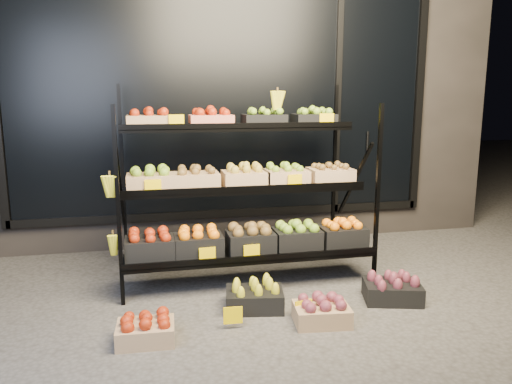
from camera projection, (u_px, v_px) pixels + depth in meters
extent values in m
plane|color=#514F4C|center=(260.00, 302.00, 3.82)|extent=(24.00, 24.00, 0.00)
cube|color=#2D2826|center=(212.00, 79.00, 5.98)|extent=(6.00, 2.00, 3.50)
cube|color=black|center=(225.00, 96.00, 5.04)|extent=(4.20, 0.04, 2.40)
cube|color=black|center=(227.00, 213.00, 5.26)|extent=(4.30, 0.06, 0.08)
cube|color=black|center=(419.00, 96.00, 5.48)|extent=(0.08, 0.06, 2.50)
cube|color=black|center=(338.00, 96.00, 5.28)|extent=(0.06, 0.06, 2.50)
cylinder|color=black|center=(367.00, 143.00, 5.42)|extent=(0.02, 0.02, 0.25)
cube|color=black|center=(118.00, 208.00, 3.64)|extent=(0.03, 0.03, 1.50)
cube|color=black|center=(378.00, 196.00, 4.07)|extent=(0.03, 0.03, 1.50)
cube|color=black|center=(123.00, 177.00, 4.55)|extent=(0.03, 0.03, 1.66)
cube|color=black|center=(334.00, 170.00, 4.99)|extent=(0.03, 0.03, 1.66)
cube|color=black|center=(251.00, 255.00, 4.11)|extent=(2.05, 0.42, 0.03)
cube|color=black|center=(256.00, 259.00, 3.91)|extent=(2.05, 0.02, 0.05)
cube|color=black|center=(243.00, 189.00, 4.30)|extent=(2.05, 0.40, 0.03)
cube|color=black|center=(248.00, 189.00, 4.11)|extent=(2.05, 0.02, 0.05)
cube|color=black|center=(237.00, 129.00, 4.49)|extent=(2.05, 0.40, 0.03)
cube|color=black|center=(241.00, 126.00, 4.31)|extent=(2.05, 0.02, 0.05)
cube|color=tan|center=(149.00, 122.00, 4.32)|extent=(0.38, 0.28, 0.11)
ellipsoid|color=#A91E0C|center=(149.00, 112.00, 4.30)|extent=(0.32, 0.24, 0.07)
cube|color=tan|center=(211.00, 121.00, 4.43)|extent=(0.38, 0.28, 0.11)
ellipsoid|color=#A91E0C|center=(211.00, 111.00, 4.42)|extent=(0.32, 0.24, 0.07)
cube|color=black|center=(264.00, 120.00, 4.53)|extent=(0.38, 0.28, 0.11)
ellipsoid|color=#80AA2A|center=(264.00, 111.00, 4.52)|extent=(0.32, 0.24, 0.07)
cube|color=black|center=(313.00, 120.00, 4.64)|extent=(0.38, 0.28, 0.11)
ellipsoid|color=#80AA2A|center=(314.00, 111.00, 4.62)|extent=(0.32, 0.24, 0.07)
cube|color=tan|center=(150.00, 183.00, 4.12)|extent=(0.38, 0.28, 0.14)
ellipsoid|color=#80AA2A|center=(150.00, 171.00, 4.10)|extent=(0.32, 0.24, 0.07)
cube|color=tan|center=(196.00, 181.00, 4.20)|extent=(0.38, 0.28, 0.14)
ellipsoid|color=brown|center=(196.00, 169.00, 4.18)|extent=(0.32, 0.24, 0.07)
cube|color=tan|center=(245.00, 179.00, 4.29)|extent=(0.38, 0.28, 0.14)
ellipsoid|color=gold|center=(245.00, 168.00, 4.27)|extent=(0.32, 0.24, 0.07)
cube|color=tan|center=(285.00, 178.00, 4.37)|extent=(0.38, 0.28, 0.14)
ellipsoid|color=#80AA2A|center=(286.00, 166.00, 4.35)|extent=(0.32, 0.24, 0.07)
cube|color=tan|center=(330.00, 176.00, 4.45)|extent=(0.38, 0.28, 0.14)
ellipsoid|color=brown|center=(331.00, 165.00, 4.44)|extent=(0.32, 0.24, 0.07)
cube|color=black|center=(150.00, 249.00, 3.92)|extent=(0.38, 0.28, 0.18)
ellipsoid|color=#A91E0C|center=(149.00, 235.00, 3.89)|extent=(0.32, 0.24, 0.07)
cube|color=black|center=(199.00, 246.00, 4.00)|extent=(0.38, 0.28, 0.18)
ellipsoid|color=orange|center=(198.00, 232.00, 3.98)|extent=(0.32, 0.24, 0.07)
cube|color=black|center=(251.00, 243.00, 4.09)|extent=(0.38, 0.28, 0.18)
ellipsoid|color=brown|center=(251.00, 229.00, 4.07)|extent=(0.32, 0.24, 0.07)
cube|color=black|center=(297.00, 240.00, 4.17)|extent=(0.38, 0.28, 0.18)
ellipsoid|color=#80AA2A|center=(297.00, 226.00, 4.15)|extent=(0.32, 0.24, 0.07)
cube|color=black|center=(342.00, 237.00, 4.26)|extent=(0.38, 0.28, 0.18)
ellipsoid|color=orange|center=(343.00, 223.00, 4.24)|extent=(0.32, 0.24, 0.07)
ellipsoid|color=yellow|center=(109.00, 174.00, 3.60)|extent=(0.14, 0.08, 0.22)
ellipsoid|color=yellow|center=(113.00, 233.00, 3.68)|extent=(0.14, 0.08, 0.22)
ellipsoid|color=yellow|center=(277.00, 90.00, 4.41)|extent=(0.14, 0.08, 0.22)
cube|color=#F1C600|center=(153.00, 187.00, 3.98)|extent=(0.13, 0.01, 0.12)
cube|color=#F1C600|center=(295.00, 181.00, 4.23)|extent=(0.13, 0.01, 0.12)
cube|color=#F1C600|center=(327.00, 120.00, 4.51)|extent=(0.13, 0.01, 0.12)
cube|color=#F1C600|center=(176.00, 122.00, 4.22)|extent=(0.13, 0.01, 0.12)
cube|color=#F1C600|center=(207.00, 255.00, 3.87)|extent=(0.13, 0.01, 0.12)
cube|color=#F1C600|center=(252.00, 252.00, 3.95)|extent=(0.13, 0.01, 0.12)
cube|color=#F1C600|center=(233.00, 321.00, 3.37)|extent=(0.13, 0.01, 0.12)
cube|color=#F1C600|center=(303.00, 314.00, 3.48)|extent=(0.13, 0.01, 0.12)
cube|color=tan|center=(146.00, 333.00, 3.19)|extent=(0.38, 0.29, 0.12)
ellipsoid|color=#A91E0C|center=(145.00, 319.00, 3.18)|extent=(0.32, 0.24, 0.07)
cube|color=black|center=(254.00, 299.00, 3.70)|extent=(0.47, 0.38, 0.14)
ellipsoid|color=yellow|center=(254.00, 286.00, 3.68)|extent=(0.39, 0.32, 0.07)
cube|color=tan|center=(322.00, 314.00, 3.46)|extent=(0.41, 0.32, 0.13)
ellipsoid|color=brown|center=(322.00, 302.00, 3.44)|extent=(0.34, 0.27, 0.07)
cube|color=black|center=(392.00, 292.00, 3.84)|extent=(0.49, 0.41, 0.14)
ellipsoid|color=brown|center=(393.00, 279.00, 3.82)|extent=(0.41, 0.35, 0.07)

